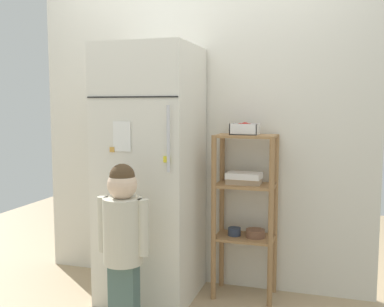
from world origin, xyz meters
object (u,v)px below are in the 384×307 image
Objects in this scene: pantry_shelf_unit at (245,200)px; fruit_bin at (245,129)px; refrigerator at (151,173)px; child_standing at (123,230)px.

pantry_shelf_unit is 6.13× the size of fruit_bin.
refrigerator is 1.53× the size of pantry_shelf_unit.
refrigerator is at bearing -163.04° from fruit_bin.
refrigerator reaches higher than child_standing.
refrigerator is at bearing -165.16° from pantry_shelf_unit.
child_standing is 0.88× the size of pantry_shelf_unit.
pantry_shelf_unit is at bearing 14.84° from refrigerator.
child_standing is 0.92m from pantry_shelf_unit.
child_standing is (0.03, -0.52, -0.26)m from refrigerator.
pantry_shelf_unit is (0.61, 0.69, 0.08)m from child_standing.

